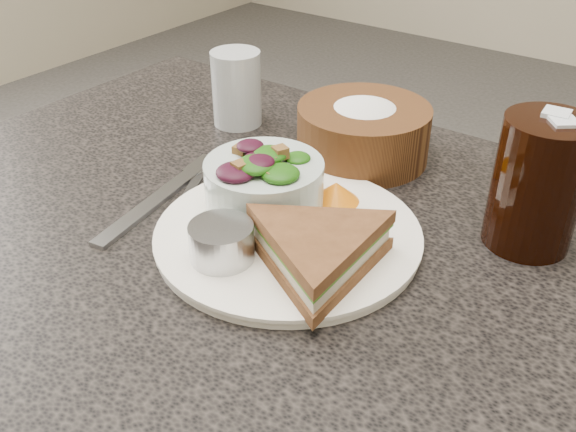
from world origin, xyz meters
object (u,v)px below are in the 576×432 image
Objects in this scene: salad_bowl at (264,177)px; water_glass at (237,88)px; bread_basket at (364,124)px; cola_glass at (539,179)px; dressing_ramekin at (222,242)px; dinner_plate at (288,235)px; sandwich at (318,251)px.

water_glass is (-0.18, 0.17, 0.00)m from salad_bowl.
bread_basket is 0.20m from water_glass.
dressing_ramekin is at bearing -135.34° from cola_glass.
dinner_plate is at bearing -80.73° from bread_basket.
cola_glass reaches higher than dinner_plate.
bread_basket is (-0.03, 0.21, 0.04)m from dinner_plate.
sandwich is at bearing -127.12° from cola_glass.
cola_glass is (0.22, 0.22, 0.04)m from dressing_ramekin.
cola_glass is 1.44× the size of water_glass.
cola_glass reaches higher than salad_bowl.
water_glass is at bearing -176.54° from bread_basket.
dressing_ramekin is (0.03, -0.10, -0.02)m from salad_bowl.
salad_bowl is at bearing -43.29° from water_glass.
bread_basket reaches higher than dinner_plate.
dressing_ramekin is 0.61× the size of water_glass.
water_glass reaches higher than sandwich.
salad_bowl is at bearing -94.70° from bread_basket.
bread_basket is at bearing 85.30° from salad_bowl.
dinner_plate is 0.31m from water_glass.
water_glass reaches higher than dinner_plate.
water_glass reaches higher than salad_bowl.
water_glass is (-0.23, 0.20, 0.05)m from dinner_plate.
salad_bowl is at bearing -154.04° from cola_glass.
bread_basket reaches higher than sandwich.
sandwich is 1.01× the size of bread_basket.
dinner_plate is at bearing -25.50° from salad_bowl.
water_glass is at bearing 139.85° from dinner_plate.
cola_glass is 0.44m from water_glass.
dressing_ramekin is at bearing -75.58° from salad_bowl.
bread_basket is (-0.01, 0.28, 0.02)m from dressing_ramekin.
cola_glass is at bearing -6.70° from water_glass.
sandwich is 0.13m from salad_bowl.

